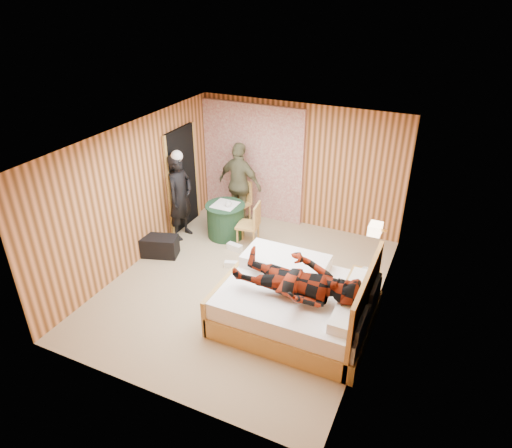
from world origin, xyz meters
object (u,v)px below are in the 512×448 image
at_px(nightstand, 361,293).
at_px(man_at_table, 240,184).
at_px(bed, 299,303).
at_px(duffel_bag, 159,246).
at_px(chair_near, 252,222).
at_px(wall_lamp, 375,229).
at_px(round_table, 226,220).
at_px(chair_far, 240,199).
at_px(man_on_bed, 297,273).
at_px(woman_standing, 180,197).

relative_size(nightstand, man_at_table, 0.36).
xyz_separation_m(bed, duffel_bag, (-2.97, 0.68, -0.15)).
bearing_deg(chair_near, man_at_table, -149.75).
xyz_separation_m(wall_lamp, duffel_bag, (-3.77, -0.26, -1.11)).
height_order(wall_lamp, bed, wall_lamp).
relative_size(round_table, chair_far, 0.83).
bearing_deg(man_at_table, nightstand, 157.54).
height_order(duffel_bag, man_on_bed, man_on_bed).
distance_m(chair_near, man_on_bed, 2.57).
bearing_deg(wall_lamp, round_table, 163.32).
height_order(chair_near, woman_standing, woman_standing).
relative_size(chair_far, duffel_bag, 1.39).
relative_size(nightstand, chair_near, 0.70).
xyz_separation_m(wall_lamp, chair_near, (-2.37, 0.77, -0.79)).
distance_m(nightstand, round_table, 3.19).
relative_size(bed, man_on_bed, 1.24).
xyz_separation_m(chair_near, man_on_bed, (1.60, -1.94, 0.51)).
height_order(bed, nightstand, bed).
height_order(chair_near, man_at_table, man_at_table).
xyz_separation_m(nightstand, chair_far, (-2.94, 1.81, 0.23)).
bearing_deg(duffel_bag, bed, -30.74).
relative_size(chair_near, woman_standing, 0.52).
bearing_deg(chair_far, duffel_bag, -102.53).
bearing_deg(wall_lamp, chair_near, 161.98).
height_order(duffel_bag, man_at_table, man_at_table).
relative_size(nightstand, duffel_bag, 0.93).
relative_size(chair_far, man_on_bed, 0.53).
bearing_deg(round_table, bed, -39.88).
distance_m(round_table, man_on_bed, 3.11).
height_order(wall_lamp, chair_far, wall_lamp).
distance_m(woman_standing, man_on_bed, 3.45).
bearing_deg(round_table, man_at_table, 90.00).
relative_size(round_table, man_on_bed, 0.44).
height_order(bed, man_on_bed, man_on_bed).
bearing_deg(man_at_table, round_table, 99.33).
bearing_deg(chair_near, round_table, -110.25).
bearing_deg(duffel_bag, man_at_table, 49.05).
relative_size(man_at_table, man_on_bed, 0.97).
height_order(round_table, chair_far, chair_far).
bearing_deg(woman_standing, man_on_bed, -115.92).
xyz_separation_m(round_table, chair_near, (0.63, -0.13, 0.16)).
distance_m(round_table, duffel_bag, 1.40).
distance_m(wall_lamp, woman_standing, 3.84).
relative_size(chair_far, woman_standing, 0.55).
distance_m(bed, man_at_table, 3.36).
bearing_deg(man_on_bed, bed, 97.97).
distance_m(bed, chair_far, 3.29).
distance_m(bed, man_on_bed, 0.72).
height_order(round_table, man_at_table, man_at_table).
bearing_deg(woman_standing, round_table, -61.13).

